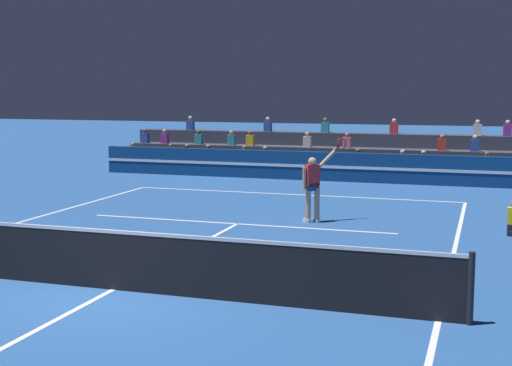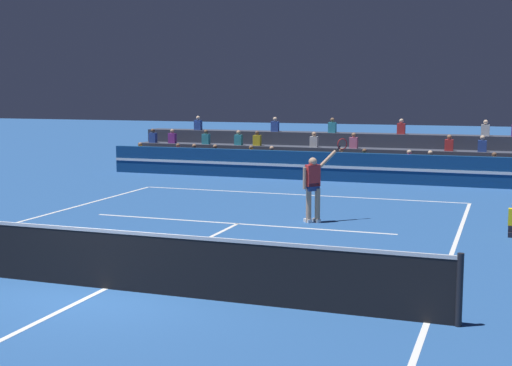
# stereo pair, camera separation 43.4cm
# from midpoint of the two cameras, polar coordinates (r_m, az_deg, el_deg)

# --- Properties ---
(ground_plane) EXTENTS (120.00, 120.00, 0.00)m
(ground_plane) POSITION_cam_midpoint_polar(r_m,az_deg,el_deg) (12.81, -12.32, -8.34)
(ground_plane) COLOR #285699
(court_lines) EXTENTS (11.10, 23.90, 0.01)m
(court_lines) POSITION_cam_midpoint_polar(r_m,az_deg,el_deg) (12.81, -12.32, -8.33)
(court_lines) COLOR white
(court_lines) RESTS_ON ground
(tennis_net) EXTENTS (12.00, 0.10, 1.10)m
(tennis_net) POSITION_cam_midpoint_polar(r_m,az_deg,el_deg) (12.68, -12.39, -5.98)
(tennis_net) COLOR black
(tennis_net) RESTS_ON ground
(sponsor_banner_wall) EXTENTS (18.00, 0.26, 1.10)m
(sponsor_banner_wall) POSITION_cam_midpoint_polar(r_m,az_deg,el_deg) (27.24, 4.63, 1.35)
(sponsor_banner_wall) COLOR navy
(sponsor_banner_wall) RESTS_ON ground
(bleacher_stand) EXTENTS (17.97, 2.85, 2.28)m
(bleacher_stand) POSITION_cam_midpoint_polar(r_m,az_deg,el_deg) (29.69, 5.74, 2.04)
(bleacher_stand) COLOR #383D4C
(bleacher_stand) RESTS_ON ground
(tennis_player) EXTENTS (1.04, 1.02, 2.24)m
(tennis_player) POSITION_cam_midpoint_polar(r_m,az_deg,el_deg) (18.62, 3.94, -0.18)
(tennis_player) COLOR tan
(tennis_player) RESTS_ON ground
(tennis_ball) EXTENTS (0.07, 0.07, 0.07)m
(tennis_ball) POSITION_cam_midpoint_polar(r_m,az_deg,el_deg) (13.43, 3.30, -7.30)
(tennis_ball) COLOR #C6DB33
(tennis_ball) RESTS_ON ground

